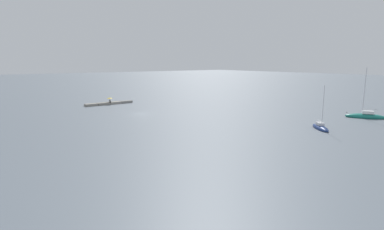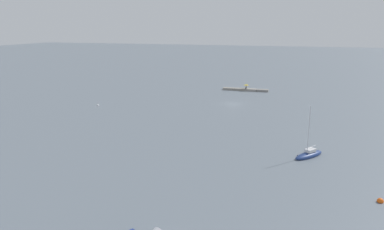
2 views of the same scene
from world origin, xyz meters
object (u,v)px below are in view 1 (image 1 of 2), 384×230
(person_seated_grey_left, at_px, (110,101))
(sailboat_navy_far, at_px, (320,127))
(sailboat_teal_mid, at_px, (365,116))
(umbrella_open_yellow, at_px, (110,98))

(person_seated_grey_left, distance_m, sailboat_navy_far, 53.35)
(sailboat_teal_mid, height_order, sailboat_navy_far, sailboat_teal_mid)
(person_seated_grey_left, distance_m, sailboat_teal_mid, 60.97)
(umbrella_open_yellow, height_order, sailboat_teal_mid, sailboat_teal_mid)
(umbrella_open_yellow, bearing_deg, sailboat_navy_far, 108.61)
(person_seated_grey_left, relative_size, umbrella_open_yellow, 0.49)
(person_seated_grey_left, relative_size, sailboat_navy_far, 0.09)
(umbrella_open_yellow, relative_size, sailboat_navy_far, 0.19)
(sailboat_teal_mid, bearing_deg, sailboat_navy_far, 148.25)
(person_seated_grey_left, bearing_deg, umbrella_open_yellow, -90.07)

